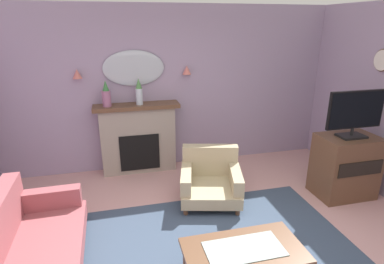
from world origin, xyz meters
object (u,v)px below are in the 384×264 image
object	(u,v)px
coffee_table	(244,254)
tv_flatscreen	(355,113)
wall_sconce_right	(187,70)
floral_couch	(24,249)
wall_clock	(383,60)
wall_mirror	(134,68)
fireplace	(138,139)
mantel_vase_right	(139,92)
wall_sconce_left	(77,74)
armchair_by_coffee_table	(211,179)
tv_cabinet	(345,166)
mantel_vase_left	(106,95)

from	to	relation	value
coffee_table	tv_flatscreen	size ratio (longest dim) A/B	1.31
wall_sconce_right	floral_couch	xyz separation A→B (m)	(-2.15, -2.22, -1.34)
wall_clock	wall_sconce_right	bearing A→B (deg)	150.38
wall_mirror	floral_couch	distance (m)	2.96
fireplace	wall_mirror	bearing A→B (deg)	90.00
tv_flatscreen	mantel_vase_right	bearing A→B (deg)	151.19
wall_sconce_left	wall_clock	xyz separation A→B (m)	(4.15, -1.39, 0.24)
mantel_vase_right	armchair_by_coffee_table	world-z (taller)	mantel_vase_right
armchair_by_coffee_table	tv_flatscreen	xyz separation A→B (m)	(1.90, -0.38, 0.94)
mantel_vase_right	floral_couch	size ratio (longest dim) A/B	0.24
wall_sconce_left	floral_couch	bearing A→B (deg)	-101.39
wall_sconce_left	tv_flatscreen	bearing A→B (deg)	-24.08
wall_sconce_left	tv_cabinet	world-z (taller)	wall_sconce_left
wall_mirror	tv_cabinet	size ratio (longest dim) A/B	1.07
wall_sconce_left	wall_clock	size ratio (longest dim) A/B	0.45
coffee_table	tv_cabinet	size ratio (longest dim) A/B	1.22
wall_mirror	armchair_by_coffee_table	size ratio (longest dim) A/B	0.97
armchair_by_coffee_table	fireplace	bearing A→B (deg)	127.82
wall_sconce_left	coffee_table	world-z (taller)	wall_sconce_left
wall_mirror	fireplace	bearing A→B (deg)	-90.00
wall_mirror	coffee_table	bearing A→B (deg)	-76.41
mantel_vase_right	floral_couch	world-z (taller)	mantel_vase_right
mantel_vase_left	tv_cabinet	world-z (taller)	mantel_vase_left
wall_sconce_right	tv_flatscreen	size ratio (longest dim) A/B	0.17
tv_flatscreen	wall_mirror	bearing A→B (deg)	149.00
wall_mirror	wall_sconce_right	world-z (taller)	wall_mirror
fireplace	wall_sconce_right	world-z (taller)	wall_sconce_right
mantel_vase_right	wall_clock	xyz separation A→B (m)	(3.25, -1.27, 0.54)
tv_flatscreen	coffee_table	bearing A→B (deg)	-149.10
coffee_table	floral_couch	bearing A→B (deg)	161.88
mantel_vase_left	armchair_by_coffee_table	world-z (taller)	mantel_vase_left
wall_mirror	tv_flatscreen	world-z (taller)	wall_mirror
wall_mirror	tv_flatscreen	xyz separation A→B (m)	(2.79, -1.68, -0.46)
coffee_table	wall_clock	bearing A→B (deg)	29.72
mantel_vase_right	wall_mirror	xyz separation A→B (m)	(-0.05, 0.17, 0.35)
mantel_vase_left	mantel_vase_right	world-z (taller)	mantel_vase_right
mantel_vase_left	coffee_table	xyz separation A→B (m)	(1.16, -2.76, -0.95)
coffee_table	wall_sconce_right	bearing A→B (deg)	87.16
mantel_vase_right	wall_mirror	distance (m)	0.39
mantel_vase_right	wall_clock	world-z (taller)	wall_clock
mantel_vase_right	floral_couch	xyz separation A→B (m)	(-1.35, -2.10, -1.04)
coffee_table	tv_cabinet	xyz separation A→B (m)	(2.09, 1.27, 0.07)
wall_mirror	wall_sconce_right	xyz separation A→B (m)	(0.85, -0.05, -0.05)
wall_clock	tv_flatscreen	distance (m)	0.86
wall_sconce_right	coffee_table	distance (m)	3.15
mantel_vase_right	wall_mirror	world-z (taller)	wall_mirror
mantel_vase_right	floral_couch	distance (m)	2.70
wall_sconce_left	tv_cabinet	bearing A→B (deg)	-23.81
wall_sconce_left	tv_flatscreen	size ratio (longest dim) A/B	0.17
mantel_vase_right	tv_cabinet	bearing A→B (deg)	-28.47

